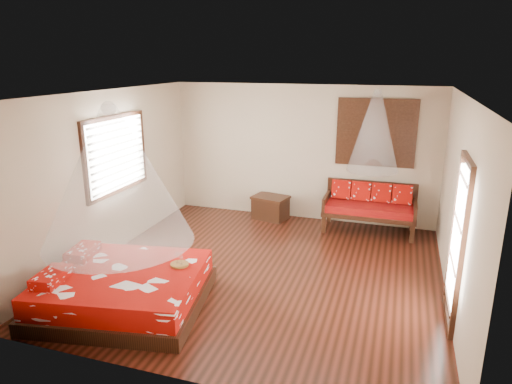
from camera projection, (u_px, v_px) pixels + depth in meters
room at (263, 187)px, 6.95m from camera, size 5.54×5.54×2.84m
bed at (123, 288)px, 6.26m from camera, size 2.42×2.26×0.64m
daybed at (370, 205)px, 8.94m from camera, size 1.76×0.78×0.94m
storage_chest at (270, 207)px, 9.69m from camera, size 0.82×0.67×0.50m
shutter_panel at (376, 133)px, 8.86m from camera, size 1.52×0.06×1.32m
window_left at (117, 154)px, 7.85m from camera, size 0.10×1.74×1.34m
glazed_door at (457, 243)px, 5.70m from camera, size 0.08×1.02×2.16m
wine_tray at (179, 262)px, 6.37m from camera, size 0.26×0.26×0.21m
mosquito_net_main at (115, 176)px, 5.81m from camera, size 1.95×1.95×1.80m
mosquito_net_daybed at (375, 131)px, 8.41m from camera, size 0.95×0.95×1.50m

